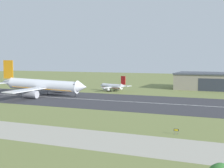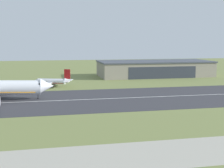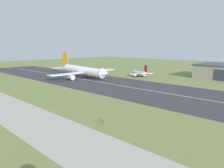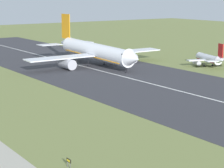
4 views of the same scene
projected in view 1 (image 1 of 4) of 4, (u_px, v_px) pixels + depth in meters
name	position (u px, v px, depth m)	size (l,w,h in m)	color
ground_plane	(149.00, 129.00, 92.50)	(657.39, 657.39, 0.00)	olive
runway_strip	(181.00, 105.00, 140.14)	(417.39, 53.75, 0.06)	#333338
runway_centreline	(181.00, 105.00, 140.14)	(375.65, 0.70, 0.01)	silver
taxiway_road	(130.00, 143.00, 76.81)	(313.04, 17.86, 0.05)	#A8A393
airplane_landing	(43.00, 86.00, 174.97)	(56.83, 60.92, 19.70)	silver
airplane_parked_west	(113.00, 86.00, 197.36)	(22.74, 18.29, 9.94)	silver
runway_sign	(176.00, 130.00, 85.61)	(1.34, 0.13, 1.57)	#4C4C51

